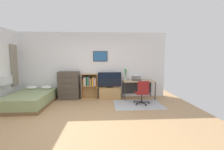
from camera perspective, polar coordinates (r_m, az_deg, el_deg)
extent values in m
plane|color=tan|center=(4.30, -9.15, -16.25)|extent=(7.20, 7.20, 0.00)
cube|color=white|center=(6.40, -7.22, 3.66)|extent=(6.12, 0.06, 2.70)
cube|color=black|center=(6.33, -4.42, 7.04)|extent=(0.59, 0.02, 0.42)
cube|color=#285B93|center=(6.32, -4.43, 7.04)|extent=(0.55, 0.01, 0.38)
cube|color=white|center=(6.26, -36.41, 3.31)|extent=(0.02, 1.03, 1.48)
cube|color=silver|center=(6.27, -36.52, 3.31)|extent=(0.01, 0.95, 1.40)
cube|color=gray|center=(6.83, -32.90, 3.10)|extent=(0.05, 0.40, 1.54)
cube|color=silver|center=(6.25, -35.39, -1.69)|extent=(0.20, 0.52, 0.30)
cube|color=#B2B7BC|center=(5.58, 9.76, -10.86)|extent=(1.70, 1.20, 0.01)
cube|color=brown|center=(6.10, -28.31, -9.61)|extent=(1.31, 1.99, 0.10)
cube|color=#8C9E6B|center=(6.04, -28.42, -7.62)|extent=(1.27, 1.95, 0.34)
ellipsoid|color=white|center=(6.78, -28.08, -4.17)|extent=(0.44, 0.28, 0.14)
ellipsoid|color=white|center=(6.56, -23.50, -4.27)|extent=(0.44, 0.28, 0.14)
cube|color=#4C4238|center=(6.36, -15.89, -3.71)|extent=(0.81, 0.42, 1.12)
cube|color=#493F35|center=(6.25, -16.20, -8.08)|extent=(0.77, 0.01, 0.20)
sphere|color=#A59E8C|center=(6.23, -16.23, -8.11)|extent=(0.03, 0.03, 0.03)
cube|color=#493F35|center=(6.19, -16.26, -6.08)|extent=(0.77, 0.01, 0.20)
sphere|color=#A59E8C|center=(6.18, -16.29, -6.12)|extent=(0.03, 0.03, 0.03)
cube|color=#493F35|center=(6.15, -16.33, -4.06)|extent=(0.77, 0.01, 0.20)
sphere|color=#A59E8C|center=(6.14, -16.36, -4.09)|extent=(0.03, 0.03, 0.03)
cube|color=#493F35|center=(6.12, -16.39, -2.01)|extent=(0.77, 0.01, 0.20)
sphere|color=#A59E8C|center=(6.10, -16.43, -2.04)|extent=(0.03, 0.03, 0.03)
cube|color=#493F35|center=(6.09, -16.46, 0.06)|extent=(0.77, 0.01, 0.20)
sphere|color=#A59E8C|center=(6.07, -16.49, 0.04)|extent=(0.03, 0.03, 0.03)
cube|color=tan|center=(6.34, -11.28, -4.15)|extent=(0.02, 0.30, 1.01)
cube|color=tan|center=(6.28, -5.59, -4.14)|extent=(0.02, 0.30, 1.01)
cube|color=tan|center=(6.41, -8.38, -8.51)|extent=(0.65, 0.30, 0.02)
cube|color=tan|center=(6.30, -8.45, -3.97)|extent=(0.61, 0.30, 0.02)
cube|color=tan|center=(6.23, -8.52, 0.34)|extent=(0.61, 0.30, 0.02)
cube|color=tan|center=(6.44, -8.34, -3.91)|extent=(0.65, 0.01, 1.01)
cube|color=black|center=(6.28, -11.02, -2.35)|extent=(0.04, 0.23, 0.35)
cube|color=orange|center=(6.28, -10.66, -2.69)|extent=(0.03, 0.24, 0.28)
cube|color=white|center=(6.26, -10.35, -2.32)|extent=(0.03, 0.22, 0.36)
cube|color=white|center=(6.26, -9.96, -2.40)|extent=(0.04, 0.23, 0.34)
cube|color=black|center=(6.22, -9.59, -2.13)|extent=(0.04, 0.18, 0.41)
cube|color=#2D8C4C|center=(6.22, -9.24, -2.41)|extent=(0.03, 0.17, 0.35)
cube|color=#2D8C4C|center=(6.23, -8.90, -2.30)|extent=(0.04, 0.20, 0.37)
cube|color=#8C388C|center=(6.22, -8.52, -2.34)|extent=(0.03, 0.18, 0.36)
cube|color=gold|center=(6.25, -8.14, -2.62)|extent=(0.03, 0.23, 0.29)
cube|color=black|center=(6.24, -7.79, -2.21)|extent=(0.03, 0.23, 0.38)
cube|color=gold|center=(6.24, -7.46, -2.60)|extent=(0.03, 0.22, 0.30)
cube|color=gold|center=(6.23, -7.11, -2.24)|extent=(0.04, 0.22, 0.37)
cube|color=#8C388C|center=(6.23, -6.75, -2.51)|extent=(0.04, 0.23, 0.31)
cube|color=white|center=(6.22, -6.42, -2.46)|extent=(0.03, 0.21, 0.33)
cube|color=orange|center=(6.21, -6.14, -2.59)|extent=(0.03, 0.19, 0.30)
cube|color=tan|center=(6.29, -0.88, -6.68)|extent=(0.88, 0.40, 0.45)
cube|color=tan|center=(6.09, -0.80, -7.12)|extent=(0.88, 0.01, 0.02)
cube|color=black|center=(6.22, -0.88, -4.60)|extent=(0.28, 0.16, 0.02)
cube|color=black|center=(6.22, -0.88, -4.29)|extent=(0.06, 0.04, 0.05)
cube|color=black|center=(6.17, -0.89, -1.60)|extent=(0.95, 0.02, 0.57)
cube|color=black|center=(6.16, -0.88, -1.62)|extent=(0.92, 0.01, 0.54)
cube|color=tan|center=(6.24, 9.97, -2.22)|extent=(1.26, 0.63, 0.03)
cube|color=#2D2D30|center=(5.92, 4.84, -6.26)|extent=(0.03, 0.03, 0.71)
cube|color=#2D2D30|center=(6.21, 15.96, -5.90)|extent=(0.03, 0.03, 0.71)
cube|color=#2D2D30|center=(6.48, 4.11, -5.15)|extent=(0.03, 0.03, 0.71)
cube|color=#2D2D30|center=(6.74, 14.34, -4.88)|extent=(0.03, 0.03, 0.71)
cube|color=#2D2D30|center=(6.60, 9.30, -4.70)|extent=(1.20, 0.02, 0.50)
cylinder|color=#232326|center=(5.77, 13.72, -10.16)|extent=(0.05, 0.05, 0.05)
cube|color=#232326|center=(5.71, 12.38, -9.87)|extent=(0.28, 0.04, 0.02)
cylinder|color=#232326|center=(5.95, 11.09, -9.57)|extent=(0.05, 0.05, 0.05)
cube|color=#232326|center=(5.81, 11.06, -9.57)|extent=(0.11, 0.28, 0.02)
cylinder|color=#232326|center=(5.78, 8.35, -10.01)|extent=(0.05, 0.05, 0.05)
cube|color=#232326|center=(5.72, 9.67, -9.79)|extent=(0.25, 0.18, 0.02)
cylinder|color=#232326|center=(5.48, 9.17, -10.96)|extent=(0.05, 0.05, 0.05)
cube|color=#232326|center=(5.57, 10.11, -10.25)|extent=(0.24, 0.20, 0.02)
cylinder|color=#232326|center=(5.47, 12.68, -11.07)|extent=(0.05, 0.05, 0.05)
cube|color=#232326|center=(5.56, 11.83, -10.30)|extent=(0.12, 0.27, 0.02)
cylinder|color=#232326|center=(5.63, 11.05, -8.34)|extent=(0.04, 0.04, 0.30)
cube|color=maroon|center=(5.59, 11.08, -6.71)|extent=(0.45, 0.45, 0.03)
cube|color=maroon|center=(5.35, 11.74, -4.68)|extent=(0.40, 0.05, 0.45)
cube|color=#B7B7BC|center=(6.26, 9.24, -2.00)|extent=(0.42, 0.30, 0.01)
cube|color=black|center=(6.25, 9.25, -1.94)|extent=(0.40, 0.28, 0.00)
cube|color=#B7B7BC|center=(6.41, 9.06, -0.62)|extent=(0.42, 0.29, 0.08)
cube|color=#234C5B|center=(6.40, 9.07, -0.61)|extent=(0.40, 0.26, 0.07)
ellipsoid|color=silver|center=(6.27, 11.96, -1.95)|extent=(0.06, 0.10, 0.03)
cylinder|color=silver|center=(6.35, 5.08, -1.15)|extent=(0.09, 0.09, 0.16)
cylinder|color=#3D8438|center=(6.34, 5.22, 0.07)|extent=(0.01, 0.01, 0.33)
sphere|color=#308B2C|center=(6.32, 5.24, 1.57)|extent=(0.07, 0.07, 0.07)
cylinder|color=#3D8438|center=(6.34, 4.99, 0.32)|extent=(0.01, 0.01, 0.39)
sphere|color=#308B2C|center=(6.32, 5.00, 2.07)|extent=(0.07, 0.07, 0.07)
cylinder|color=#3D8438|center=(6.32, 5.05, -0.13)|extent=(0.01, 0.01, 0.29)
sphere|color=#308B2C|center=(6.31, 5.06, 1.19)|extent=(0.07, 0.07, 0.07)
cylinder|color=silver|center=(6.09, 7.03, -2.23)|extent=(0.06, 0.06, 0.01)
cylinder|color=silver|center=(6.08, 7.04, -1.73)|extent=(0.01, 0.01, 0.10)
cone|color=silver|center=(6.07, 7.05, -0.92)|extent=(0.07, 0.07, 0.07)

